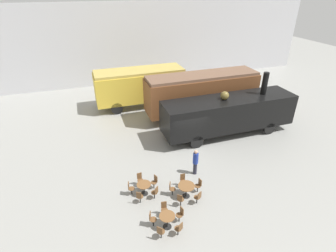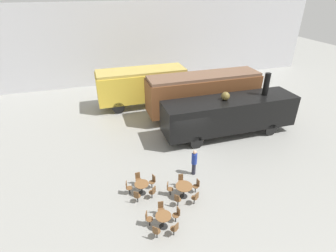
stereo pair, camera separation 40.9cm
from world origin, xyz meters
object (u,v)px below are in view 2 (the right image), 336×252
Objects in this scene: cafe_table_mid at (163,218)px; visitor_person at (194,161)px; cafe_chair_0 at (128,187)px; cafe_table_near at (142,186)px; cafe_table_far at (184,188)px; passenger_coach_wooden at (203,92)px; passenger_coach_vintage at (142,84)px; steam_locomotive at (230,113)px.

visitor_person is (2.98, 3.40, 0.38)m from cafe_table_mid.
cafe_table_mid is 3.10m from cafe_chair_0.
cafe_table_far reaches higher than cafe_table_near.
passenger_coach_wooden is at bearing 58.87° from cafe_chair_0.
passenger_coach_wooden is at bearing 48.45° from cafe_table_near.
cafe_table_near is 1.02× the size of cafe_table_mid.
passenger_coach_wooden reaches higher than cafe_table_far.
cafe_table_mid is (0.52, -2.63, 0.04)m from cafe_table_near.
passenger_coach_wooden reaches higher than cafe_chair_0.
cafe_chair_0 is at bearing 159.00° from cafe_table_far.
cafe_chair_0 is at bearing 166.13° from cafe_table_near.
steam_locomotive reaches higher than passenger_coach_vintage.
passenger_coach_vintage is 12.68m from cafe_table_near.
cafe_table_mid is 0.91× the size of cafe_chair_0.
visitor_person is at bearing 21.61° from cafe_chair_0.
visitor_person reaches higher than cafe_table_near.
steam_locomotive is at bearing 44.13° from cafe_table_far.
steam_locomotive reaches higher than visitor_person.
steam_locomotive is 9.32m from cafe_table_near.
visitor_person is at bearing 12.32° from cafe_table_near.
steam_locomotive is at bearing 44.33° from cafe_table_mid.
passenger_coach_vintage is 0.85× the size of passenger_coach_wooden.
passenger_coach_vintage is at bearing 124.62° from steam_locomotive.
passenger_coach_vintage is at bearing 87.92° from cafe_chair_0.
passenger_coach_wooden is 5.60× the size of visitor_person.
cafe_table_mid is at bearing -122.01° from passenger_coach_wooden.
cafe_table_mid is 2.38m from cafe_table_far.
cafe_table_near is at bearing -149.76° from steam_locomotive.
steam_locomotive is 12.06× the size of cafe_chair_0.
passenger_coach_vintage is 10.42× the size of cafe_table_near.
cafe_table_far is (1.68, 1.68, 0.05)m from cafe_table_mid.
cafe_table_mid is at bearing -131.22° from visitor_person.
cafe_chair_0 is (-1.27, 2.82, -0.08)m from cafe_table_mid.
cafe_chair_0 is at bearing -105.95° from passenger_coach_vintage.
visitor_person is at bearing -139.07° from steam_locomotive.
steam_locomotive reaches higher than cafe_table_far.
passenger_coach_vintage is 15.16m from cafe_table_mid.
steam_locomotive is 8.13m from cafe_table_far.
cafe_table_mid is (-7.46, -7.28, -1.26)m from steam_locomotive.
steam_locomotive is 12.95× the size of cafe_table_near.
passenger_coach_wooden is at bearing 60.90° from cafe_table_far.
passenger_coach_wooden is at bearing -40.75° from passenger_coach_vintage.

